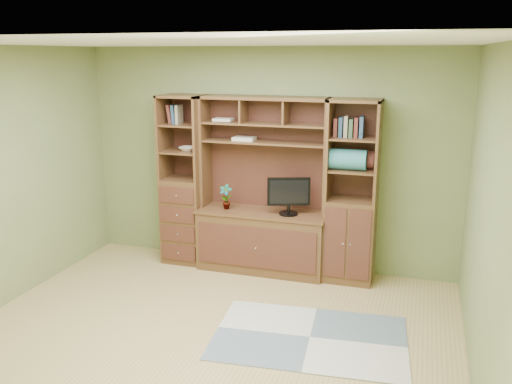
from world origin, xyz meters
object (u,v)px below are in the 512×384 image
(left_tower, at_px, (184,180))
(monitor, at_px, (289,189))
(right_tower, at_px, (352,192))
(center_hutch, at_px, (262,187))

(left_tower, xyz_separation_m, monitor, (1.32, -0.07, 0.00))
(right_tower, distance_m, monitor, 0.70)
(left_tower, height_order, right_tower, same)
(center_hutch, height_order, left_tower, same)
(left_tower, distance_m, monitor, 1.33)
(center_hutch, bearing_deg, left_tower, 177.71)
(left_tower, bearing_deg, center_hutch, -2.29)
(right_tower, relative_size, monitor, 3.44)
(right_tower, xyz_separation_m, monitor, (-0.70, -0.07, 0.00))
(monitor, bearing_deg, center_hutch, 154.38)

